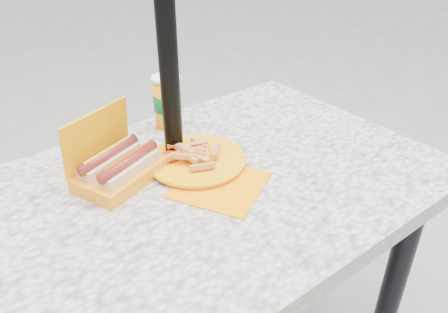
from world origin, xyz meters
TOP-DOWN VIEW (x-y plane):
  - picnic_table at (0.00, 0.00)m, footprint 1.20×0.80m
  - umbrella_pole at (0.00, 0.16)m, footprint 0.05×0.05m
  - hotdog_box at (-0.18, 0.14)m, footprint 0.25×0.21m
  - fries_plate at (0.02, 0.07)m, footprint 0.28×0.39m
  - soda_cup at (0.08, 0.32)m, footprint 0.09×0.09m

SIDE VIEW (x-z plane):
  - picnic_table at x=0.00m, z-range 0.27..1.02m
  - fries_plate at x=0.02m, z-range 0.74..0.79m
  - hotdog_box at x=-0.18m, z-range 0.70..0.88m
  - soda_cup at x=0.08m, z-range 0.75..0.91m
  - umbrella_pole at x=0.00m, z-range 0.00..2.20m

